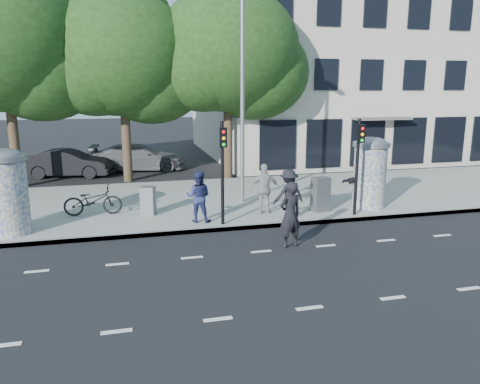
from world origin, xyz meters
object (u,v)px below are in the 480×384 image
object	(u,v)px
ped_c	(199,197)
car_right	(138,157)
ped_d	(289,195)
cabinet_left	(148,201)
traffic_pole_near	(223,163)
traffic_pole_far	(358,157)
ped_f	(364,183)
car_mid	(69,163)
cabinet_right	(320,194)
bicycle	(93,201)
street_lamp	(243,81)
ad_column_right	(370,171)
ped_e	(265,189)
man_road	(290,215)
ad_column_left	(7,190)

from	to	relation	value
ped_c	car_right	bearing A→B (deg)	-62.57
ped_d	cabinet_left	distance (m)	4.98
traffic_pole_near	traffic_pole_far	size ratio (longest dim) A/B	1.00
ped_c	ped_f	xyz separation A→B (m)	(6.33, 0.37, 0.08)
cabinet_left	car_right	bearing A→B (deg)	113.53
cabinet_left	car_mid	bearing A→B (deg)	135.31
ped_d	cabinet_right	world-z (taller)	ped_d
bicycle	cabinet_right	world-z (taller)	cabinet_right
cabinet_left	street_lamp	bearing A→B (deg)	38.55
ped_c	cabinet_right	bearing A→B (deg)	-157.32
cabinet_right	car_right	world-z (taller)	car_right
cabinet_left	car_mid	distance (m)	9.65
traffic_pole_near	ped_d	bearing A→B (deg)	1.42
cabinet_left	ad_column_right	bearing A→B (deg)	17.10
car_right	ped_e	bearing A→B (deg)	-155.09
traffic_pole_far	bicycle	distance (m)	9.43
traffic_pole_near	man_road	xyz separation A→B (m)	(1.53, -2.19, -1.25)
traffic_pole_far	ped_f	bearing A→B (deg)	48.41
street_lamp	ped_f	distance (m)	5.93
ped_f	car_right	world-z (taller)	ped_f
ad_column_left	traffic_pole_far	size ratio (longest dim) A/B	0.78
ped_e	man_road	distance (m)	3.19
ad_column_left	traffic_pole_far	bearing A→B (deg)	-3.55
cabinet_left	car_right	xyz separation A→B (m)	(0.05, 10.07, 0.08)
man_road	cabinet_left	xyz separation A→B (m)	(-3.85, 4.06, -0.32)
ad_column_right	car_mid	world-z (taller)	ad_column_right
street_lamp	cabinet_left	world-z (taller)	street_lamp
ped_f	bicycle	bearing A→B (deg)	-15.44
ad_column_right	cabinet_left	bearing A→B (deg)	173.30
traffic_pole_near	man_road	size ratio (longest dim) A/B	1.73
street_lamp	ped_c	distance (m)	4.90
traffic_pole_far	bicycle	xyz separation A→B (m)	(-9.02, 2.29, -1.56)
traffic_pole_far	car_right	distance (m)	13.95
traffic_pole_near	ped_e	world-z (taller)	traffic_pole_near
cabinet_right	bicycle	bearing A→B (deg)	157.94
ped_c	car_right	distance (m)	11.49
ad_column_right	cabinet_right	xyz separation A→B (m)	(-2.00, -0.12, -0.76)
ped_c	man_road	bearing A→B (deg)	148.97
car_right	ped_d	bearing A→B (deg)	-154.11
ped_e	bicycle	world-z (taller)	ped_e
traffic_pole_near	car_right	world-z (taller)	traffic_pole_near
ped_d	man_road	xyz separation A→B (m)	(-0.77, -2.25, -0.04)
traffic_pole_far	ped_e	world-z (taller)	traffic_pole_far
ped_e	car_mid	xyz separation A→B (m)	(-7.59, 9.85, -0.34)
ped_c	cabinet_right	xyz separation A→B (m)	(4.52, 0.24, -0.24)
car_right	man_road	bearing A→B (deg)	-160.11
traffic_pole_near	street_lamp	bearing A→B (deg)	63.77
bicycle	car_right	xyz separation A→B (m)	(1.95, 9.64, 0.06)
street_lamp	ped_d	world-z (taller)	street_lamp
bicycle	cabinet_left	size ratio (longest dim) A/B	1.97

